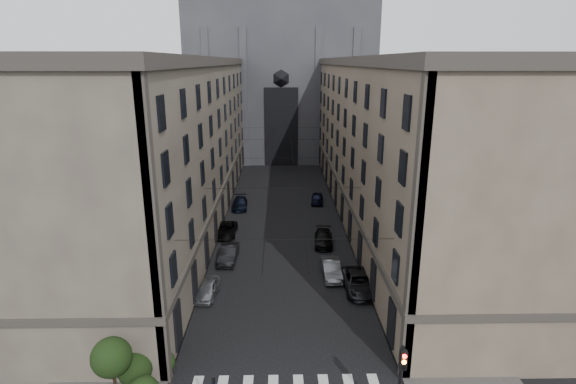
{
  "coord_description": "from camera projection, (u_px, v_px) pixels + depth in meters",
  "views": [
    {
      "loc": [
        -0.28,
        -16.54,
        18.4
      ],
      "look_at": [
        0.25,
        12.41,
        9.95
      ],
      "focal_mm": 28.0,
      "sensor_mm": 36.0,
      "label": 1
    }
  ],
  "objects": [
    {
      "name": "building_left",
      "position": [
        168.0,
        141.0,
        52.73
      ],
      "size": [
        13.6,
        60.6,
        18.85
      ],
      "color": "#4F453C",
      "rests_on": "ground"
    },
    {
      "name": "sidewalk_right",
      "position": [
        367.0,
        215.0,
        55.75
      ],
      "size": [
        7.0,
        80.0,
        0.15
      ],
      "primitive_type": "cube",
      "color": "#383533",
      "rests_on": "ground"
    },
    {
      "name": "gothic_tower",
      "position": [
        281.0,
        64.0,
        87.99
      ],
      "size": [
        35.0,
        23.0,
        58.0
      ],
      "color": "#2D2D33",
      "rests_on": "ground"
    },
    {
      "name": "car_right_midfar",
      "position": [
        323.0,
        239.0,
        46.69
      ],
      "size": [
        2.21,
        4.68,
        1.32
      ],
      "primitive_type": "imported",
      "rotation": [
        0.0,
        0.0,
        -0.08
      ],
      "color": "black",
      "rests_on": "ground"
    },
    {
      "name": "car_right_far",
      "position": [
        317.0,
        198.0,
        60.34
      ],
      "size": [
        1.94,
        3.97,
        1.3
      ],
      "primitive_type": "imported",
      "rotation": [
        0.0,
        0.0,
        -0.11
      ],
      "color": "black",
      "rests_on": "ground"
    },
    {
      "name": "traffic_light_right",
      "position": [
        401.0,
        381.0,
        22.06
      ],
      "size": [
        0.34,
        0.5,
        5.2
      ],
      "color": "black",
      "rests_on": "ground"
    },
    {
      "name": "car_left_near",
      "position": [
        208.0,
        289.0,
        36.36
      ],
      "size": [
        1.93,
        3.95,
        1.3
      ],
      "primitive_type": "imported",
      "rotation": [
        0.0,
        0.0,
        -0.11
      ],
      "color": "gray",
      "rests_on": "ground"
    },
    {
      "name": "car_left_far",
      "position": [
        240.0,
        203.0,
        58.2
      ],
      "size": [
        2.08,
        4.71,
        1.34
      ],
      "primitive_type": "imported",
      "rotation": [
        0.0,
        0.0,
        0.04
      ],
      "color": "black",
      "rests_on": "ground"
    },
    {
      "name": "car_left_midnear",
      "position": [
        228.0,
        254.0,
        42.83
      ],
      "size": [
        1.73,
        4.53,
        1.47
      ],
      "primitive_type": "imported",
      "rotation": [
        0.0,
        0.0,
        -0.04
      ],
      "color": "black",
      "rests_on": "ground"
    },
    {
      "name": "shrub_cluster",
      "position": [
        131.0,
        369.0,
        25.18
      ],
      "size": [
        3.9,
        4.4,
        3.9
      ],
      "color": "black",
      "rests_on": "sidewalk_left"
    },
    {
      "name": "car_right_near",
      "position": [
        331.0,
        269.0,
        39.71
      ],
      "size": [
        1.63,
        4.43,
        1.45
      ],
      "primitive_type": "imported",
      "rotation": [
        0.0,
        0.0,
        0.02
      ],
      "color": "slate",
      "rests_on": "ground"
    },
    {
      "name": "tram_wires",
      "position": [
        282.0,
        159.0,
        53.2
      ],
      "size": [
        14.0,
        60.0,
        0.43
      ],
      "color": "black",
      "rests_on": "ground"
    },
    {
      "name": "sidewalk_left",
      "position": [
        197.0,
        216.0,
        55.38
      ],
      "size": [
        7.0,
        80.0,
        0.15
      ],
      "primitive_type": "cube",
      "color": "#383533",
      "rests_on": "ground"
    },
    {
      "name": "car_left_midfar",
      "position": [
        226.0,
        230.0,
        49.16
      ],
      "size": [
        2.22,
        4.68,
        1.29
      ],
      "primitive_type": "imported",
      "rotation": [
        0.0,
        0.0,
        -0.02
      ],
      "color": "black",
      "rests_on": "ground"
    },
    {
      "name": "car_right_midnear",
      "position": [
        358.0,
        282.0,
        37.3
      ],
      "size": [
        2.64,
        5.37,
        1.47
      ],
      "primitive_type": "imported",
      "rotation": [
        0.0,
        0.0,
        0.04
      ],
      "color": "black",
      "rests_on": "ground"
    },
    {
      "name": "building_right",
      "position": [
        395.0,
        141.0,
        53.21
      ],
      "size": [
        13.6,
        60.6,
        18.85
      ],
      "color": "brown",
      "rests_on": "ground"
    }
  ]
}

